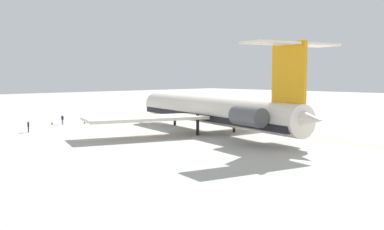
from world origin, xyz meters
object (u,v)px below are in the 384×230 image
(ground_crew_near_tail, at_px, (62,118))
(main_jetliner, at_px, (216,111))
(ground_crew_near_nose, at_px, (28,125))
(safety_cone_nose, at_px, (52,123))
(safety_cone_wingtip, at_px, (84,122))

(ground_crew_near_tail, bearing_deg, main_jetliner, 58.98)
(ground_crew_near_nose, bearing_deg, safety_cone_nose, 41.23)
(safety_cone_wingtip, bearing_deg, main_jetliner, -165.77)
(safety_cone_nose, bearing_deg, main_jetliner, -157.64)
(ground_crew_near_tail, xyz_separation_m, safety_cone_nose, (0.98, 1.42, -0.77))
(main_jetliner, xyz_separation_m, ground_crew_near_nose, (20.47, 18.74, -2.25))
(ground_crew_near_tail, bearing_deg, safety_cone_nose, -86.06)
(safety_cone_nose, relative_size, safety_cone_wingtip, 1.00)
(ground_crew_near_nose, distance_m, safety_cone_nose, 10.32)
(safety_cone_nose, xyz_separation_m, safety_cone_wingtip, (-2.23, -4.93, 0.00))
(ground_crew_near_nose, distance_m, safety_cone_wingtip, 13.28)
(main_jetliner, relative_size, safety_cone_wingtip, 75.50)
(main_jetliner, relative_size, ground_crew_near_tail, 25.22)
(ground_crew_near_tail, bearing_deg, safety_cone_wingtip, 108.83)
(ground_crew_near_nose, relative_size, safety_cone_nose, 3.10)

